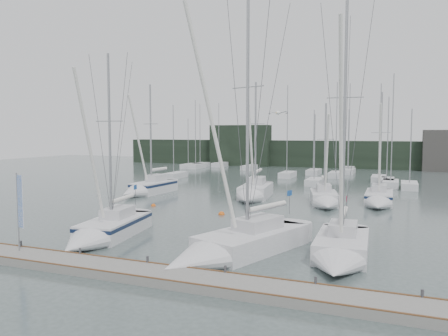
{
  "coord_description": "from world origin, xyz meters",
  "views": [
    {
      "loc": [
        8.94,
        -21.69,
        6.62
      ],
      "look_at": [
        -1.65,
        5.0,
        4.25
      ],
      "focal_mm": 35.0,
      "sensor_mm": 36.0,
      "label": 1
    }
  ],
  "objects_px": {
    "buoy_a": "(221,215)",
    "dock_banner": "(19,205)",
    "sailboat_mid_a": "(146,189)",
    "sailboat_near_center": "(227,249)",
    "sailboat_mid_d": "(379,200)",
    "buoy_c": "(153,206)",
    "sailboat_mid_b": "(253,193)",
    "sailboat_mid_c": "(325,200)",
    "sailboat_near_right": "(340,253)",
    "sailboat_near_left": "(102,232)"
  },
  "relations": [
    {
      "from": "buoy_a",
      "to": "dock_banner",
      "type": "height_order",
      "value": "dock_banner"
    },
    {
      "from": "sailboat_mid_a",
      "to": "sailboat_near_center",
      "type": "bearing_deg",
      "value": -44.31
    },
    {
      "from": "sailboat_mid_d",
      "to": "buoy_c",
      "type": "height_order",
      "value": "sailboat_mid_d"
    },
    {
      "from": "sailboat_mid_b",
      "to": "buoy_a",
      "type": "distance_m",
      "value": 8.49
    },
    {
      "from": "sailboat_mid_c",
      "to": "dock_banner",
      "type": "height_order",
      "value": "sailboat_mid_c"
    },
    {
      "from": "sailboat_near_center",
      "to": "sailboat_mid_c",
      "type": "xyz_separation_m",
      "value": [
        2.3,
        18.37,
        0.0
      ]
    },
    {
      "from": "sailboat_near_right",
      "to": "sailboat_mid_d",
      "type": "bearing_deg",
      "value": 84.22
    },
    {
      "from": "sailboat_near_left",
      "to": "sailboat_mid_b",
      "type": "height_order",
      "value": "sailboat_mid_b"
    },
    {
      "from": "sailboat_near_center",
      "to": "sailboat_mid_b",
      "type": "height_order",
      "value": "sailboat_near_center"
    },
    {
      "from": "sailboat_mid_a",
      "to": "dock_banner",
      "type": "bearing_deg",
      "value": -69.49
    },
    {
      "from": "buoy_a",
      "to": "dock_banner",
      "type": "xyz_separation_m",
      "value": [
        -5.13,
        -15.27,
        2.83
      ]
    },
    {
      "from": "sailboat_near_right",
      "to": "sailboat_mid_a",
      "type": "height_order",
      "value": "sailboat_near_right"
    },
    {
      "from": "sailboat_mid_c",
      "to": "sailboat_near_center",
      "type": "bearing_deg",
      "value": -110.29
    },
    {
      "from": "sailboat_near_left",
      "to": "buoy_a",
      "type": "xyz_separation_m",
      "value": [
        3.57,
        10.59,
        -0.53
      ]
    },
    {
      "from": "sailboat_mid_c",
      "to": "buoy_a",
      "type": "relative_size",
      "value": 19.07
    },
    {
      "from": "sailboat_mid_d",
      "to": "buoy_a",
      "type": "relative_size",
      "value": 21.15
    },
    {
      "from": "sailboat_near_left",
      "to": "buoy_c",
      "type": "height_order",
      "value": "sailboat_near_left"
    },
    {
      "from": "sailboat_near_left",
      "to": "dock_banner",
      "type": "height_order",
      "value": "sailboat_near_left"
    },
    {
      "from": "sailboat_mid_a",
      "to": "dock_banner",
      "type": "distance_m",
      "value": 23.92
    },
    {
      "from": "sailboat_mid_b",
      "to": "dock_banner",
      "type": "height_order",
      "value": "sailboat_mid_b"
    },
    {
      "from": "sailboat_mid_c",
      "to": "sailboat_near_left",
      "type": "bearing_deg",
      "value": -134.32
    },
    {
      "from": "sailboat_mid_c",
      "to": "sailboat_near_right",
      "type": "bearing_deg",
      "value": -92.13
    },
    {
      "from": "dock_banner",
      "to": "sailboat_mid_c",
      "type": "bearing_deg",
      "value": 80.46
    },
    {
      "from": "sailboat_mid_b",
      "to": "sailboat_mid_c",
      "type": "xyz_separation_m",
      "value": [
        7.21,
        -1.36,
        -0.07
      ]
    },
    {
      "from": "buoy_c",
      "to": "dock_banner",
      "type": "height_order",
      "value": "dock_banner"
    },
    {
      "from": "sailboat_mid_d",
      "to": "sailboat_near_right",
      "type": "bearing_deg",
      "value": -93.95
    },
    {
      "from": "buoy_a",
      "to": "sailboat_mid_c",
      "type": "bearing_deg",
      "value": 44.91
    },
    {
      "from": "sailboat_mid_c",
      "to": "sailboat_mid_d",
      "type": "distance_m",
      "value": 4.92
    },
    {
      "from": "sailboat_near_left",
      "to": "sailboat_mid_c",
      "type": "xyz_separation_m",
      "value": [
        10.7,
        17.69,
        0.01
      ]
    },
    {
      "from": "sailboat_mid_d",
      "to": "buoy_a",
      "type": "height_order",
      "value": "sailboat_mid_d"
    },
    {
      "from": "sailboat_near_left",
      "to": "sailboat_mid_d",
      "type": "height_order",
      "value": "sailboat_near_left"
    },
    {
      "from": "sailboat_mid_c",
      "to": "sailboat_mid_d",
      "type": "bearing_deg",
      "value": 12.22
    },
    {
      "from": "sailboat_near_left",
      "to": "sailboat_mid_b",
      "type": "relative_size",
      "value": 1.0
    },
    {
      "from": "sailboat_mid_b",
      "to": "buoy_a",
      "type": "xyz_separation_m",
      "value": [
        0.09,
        -8.47,
        -0.6
      ]
    },
    {
      "from": "sailboat_near_right",
      "to": "sailboat_mid_b",
      "type": "relative_size",
      "value": 1.15
    },
    {
      "from": "sailboat_near_right",
      "to": "sailboat_mid_d",
      "type": "height_order",
      "value": "sailboat_near_right"
    },
    {
      "from": "sailboat_near_center",
      "to": "dock_banner",
      "type": "xyz_separation_m",
      "value": [
        -9.96,
        -4.01,
        2.3
      ]
    },
    {
      "from": "sailboat_near_right",
      "to": "sailboat_mid_b",
      "type": "xyz_separation_m",
      "value": [
        -10.53,
        18.37,
        0.09
      ]
    },
    {
      "from": "sailboat_mid_b",
      "to": "buoy_c",
      "type": "bearing_deg",
      "value": -142.72
    },
    {
      "from": "sailboat_near_center",
      "to": "sailboat_mid_c",
      "type": "bearing_deg",
      "value": 103.08
    },
    {
      "from": "sailboat_mid_b",
      "to": "sailboat_mid_c",
      "type": "distance_m",
      "value": 7.34
    },
    {
      "from": "sailboat_near_right",
      "to": "sailboat_mid_a",
      "type": "distance_m",
      "value": 28.26
    },
    {
      "from": "sailboat_near_center",
      "to": "buoy_c",
      "type": "height_order",
      "value": "sailboat_near_center"
    },
    {
      "from": "sailboat_near_left",
      "to": "buoy_a",
      "type": "height_order",
      "value": "sailboat_near_left"
    },
    {
      "from": "sailboat_near_right",
      "to": "sailboat_mid_d",
      "type": "relative_size",
      "value": 1.29
    },
    {
      "from": "sailboat_near_center",
      "to": "sailboat_mid_c",
      "type": "height_order",
      "value": "sailboat_near_center"
    },
    {
      "from": "buoy_a",
      "to": "dock_banner",
      "type": "relative_size",
      "value": 0.13
    },
    {
      "from": "sailboat_mid_a",
      "to": "sailboat_mid_b",
      "type": "bearing_deg",
      "value": 8.63
    },
    {
      "from": "sailboat_near_left",
      "to": "sailboat_near_center",
      "type": "xyz_separation_m",
      "value": [
        8.4,
        -0.67,
        0.0
      ]
    },
    {
      "from": "sailboat_near_left",
      "to": "dock_banner",
      "type": "distance_m",
      "value": 5.45
    }
  ]
}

